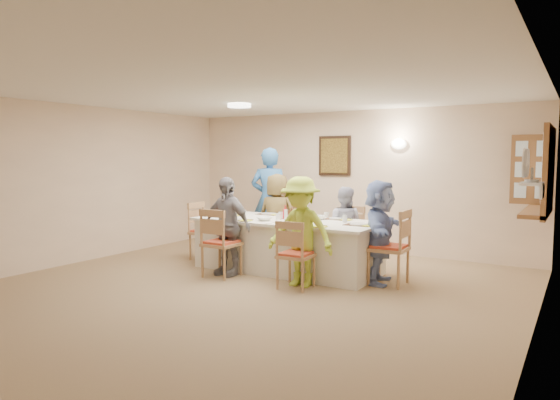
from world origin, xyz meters
The scene contains 49 objects.
ground centered at (0.00, 0.00, 0.00)m, with size 7.00×7.00×0.00m, color #82664B.
room_walls centered at (0.00, 0.00, 1.51)m, with size 7.00×7.00×7.00m.
wall_picture centered at (-0.30, 3.46, 1.70)m, with size 0.62×0.05×0.72m.
wall_sconce centered at (0.90, 3.44, 1.90)m, with size 0.26×0.09×0.18m, color white.
ceiling_light centered at (-1.00, 1.50, 2.47)m, with size 0.36×0.36×0.05m, color white.
serving_hatch centered at (3.21, 2.40, 1.50)m, with size 0.06×1.50×1.15m, color brown.
hatch_sill centered at (3.09, 2.40, 0.97)m, with size 0.30×1.50×0.05m, color brown.
shutter_door centered at (2.95, 3.16, 1.50)m, with size 0.55×0.04×1.00m, color brown.
fan_shelf centered at (3.13, 1.05, 1.40)m, with size 0.22×0.36×0.03m, color white.
desk_fan centered at (3.10, 1.05, 1.55)m, with size 0.30×0.30×0.28m, color #A5A5A8, non-canonical shape.
dining_table centered at (-0.11, 1.46, 0.38)m, with size 2.76×1.17×0.76m, color white.
chair_back_left centered at (-0.71, 2.26, 0.51)m, with size 0.49×0.49×1.03m, color tan, non-canonical shape.
chair_back_right centered at (0.49, 2.26, 0.46)m, with size 0.44×0.44×0.92m, color tan, non-canonical shape.
chair_front_left centered at (-0.71, 0.66, 0.49)m, with size 0.47×0.47×0.97m, color tan, non-canonical shape.
chair_front_right centered at (0.49, 0.66, 0.45)m, with size 0.43×0.43×0.89m, color tan, non-canonical shape.
chair_left_end centered at (-1.66, 1.46, 0.47)m, with size 0.45×0.45×0.94m, color tan, non-canonical shape.
chair_right_end centered at (1.44, 1.46, 0.50)m, with size 0.48×0.48×1.01m, color tan, non-canonical shape.
diner_back_left centered at (-0.71, 2.14, 0.70)m, with size 0.74×0.53×1.41m, color brown.
diner_back_right centered at (0.49, 2.14, 0.61)m, with size 0.67×0.56×1.23m, color #A7A7C4.
diner_front_left centered at (-0.71, 0.78, 0.70)m, with size 0.84×0.40×1.40m, color gray.
diner_front_right centered at (0.49, 0.78, 0.72)m, with size 0.93×0.55×1.43m, color #C4E53F.
diner_right_end centered at (1.31, 1.46, 0.69)m, with size 0.67×1.34×1.38m, color #869FDF.
caregiver centered at (-1.16, 2.61, 0.92)m, with size 0.79×0.65×1.85m, color #356FB6.
placemat_fl centered at (-0.71, 1.04, 0.76)m, with size 0.38×0.28×0.01m, color #472B19.
plate_fl centered at (-0.71, 1.04, 0.77)m, with size 0.23×0.23×0.01m, color white.
napkin_fl centered at (-0.53, 0.99, 0.77)m, with size 0.15×0.15×0.01m, color yellow.
placemat_fr centered at (0.49, 1.04, 0.76)m, with size 0.38×0.28×0.01m, color #472B19.
plate_fr centered at (0.49, 1.04, 0.77)m, with size 0.23×0.23×0.01m, color white.
napkin_fr centered at (0.67, 0.99, 0.77)m, with size 0.15×0.15×0.01m, color yellow.
placemat_bl centered at (-0.71, 1.88, 0.76)m, with size 0.36×0.27×0.01m, color #472B19.
plate_bl centered at (-0.71, 1.88, 0.77)m, with size 0.24×0.24×0.02m, color white.
napkin_bl centered at (-0.53, 1.83, 0.77)m, with size 0.14×0.14×0.01m, color yellow.
placemat_br centered at (0.49, 1.88, 0.76)m, with size 0.34×0.25×0.01m, color #472B19.
plate_br centered at (0.49, 1.88, 0.77)m, with size 0.23×0.23×0.01m, color white.
napkin_br centered at (0.67, 1.83, 0.77)m, with size 0.14×0.14×0.01m, color yellow.
placemat_le centered at (-1.21, 1.46, 0.76)m, with size 0.37×0.27×0.01m, color #472B19.
plate_le centered at (-1.21, 1.46, 0.77)m, with size 0.23×0.23×0.01m, color white.
napkin_le centered at (-1.03, 1.41, 0.77)m, with size 0.15×0.15×0.01m, color yellow.
placemat_re centered at (1.01, 1.46, 0.76)m, with size 0.36×0.27×0.01m, color #472B19.
plate_re centered at (1.01, 1.46, 0.77)m, with size 0.24×0.24×0.01m, color white.
napkin_re centered at (1.19, 1.41, 0.77)m, with size 0.15×0.15×0.01m, color yellow.
teacup_a centered at (-0.89, 1.14, 0.81)m, with size 0.13×0.13×0.09m, color white.
teacup_b centered at (0.28, 1.98, 0.80)m, with size 0.09×0.09×0.08m, color white.
bowl_a centered at (-0.33, 1.17, 0.79)m, with size 0.27×0.27×0.05m, color white.
bowl_b centered at (0.28, 1.71, 0.79)m, with size 0.22×0.22×0.06m, color white.
condiment_ketchup centered at (-0.15, 1.47, 0.86)m, with size 0.08×0.08×0.21m, color red.
condiment_brown centered at (-0.07, 1.51, 0.86)m, with size 0.10×0.10×0.19m, color #553016.
condiment_malt centered at (0.04, 1.40, 0.85)m, with size 0.16×0.16×0.17m, color #553016.
drinking_glass centered at (-0.26, 1.51, 0.82)m, with size 0.06×0.06×0.10m, color silver.
Camera 1 is at (3.61, -4.82, 1.69)m, focal length 32.00 mm.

